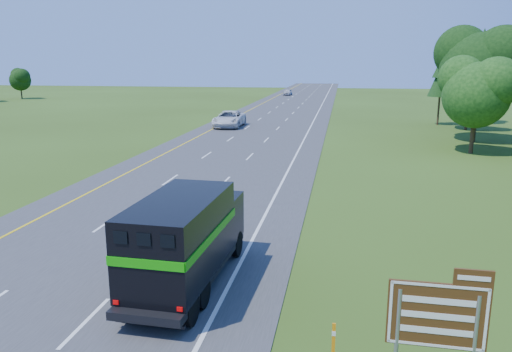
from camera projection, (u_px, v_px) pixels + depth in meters
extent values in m
cube|color=#38383A|center=(253.00, 135.00, 52.65)|extent=(15.00, 260.00, 0.04)
cube|color=yellow|center=(203.00, 134.00, 53.55)|extent=(0.15, 260.00, 0.01)
cube|color=white|center=(306.00, 136.00, 51.73)|extent=(0.15, 260.00, 0.01)
cylinder|color=black|center=(190.00, 240.00, 20.28)|extent=(0.36, 1.02, 1.01)
cylinder|color=black|center=(236.00, 244.00, 19.88)|extent=(0.36, 1.02, 1.01)
cylinder|color=black|center=(144.00, 287.00, 16.08)|extent=(0.36, 1.02, 1.01)
cylinder|color=black|center=(201.00, 292.00, 15.68)|extent=(0.36, 1.02, 1.01)
cylinder|color=black|center=(129.00, 302.00, 15.02)|extent=(0.36, 1.02, 1.01)
cylinder|color=black|center=(189.00, 309.00, 14.63)|extent=(0.36, 1.02, 1.01)
cube|color=black|center=(188.00, 268.00, 17.25)|extent=(2.49, 7.43, 0.26)
cube|color=black|center=(211.00, 216.00, 19.74)|extent=(2.31, 1.74, 1.75)
cube|color=black|center=(217.00, 199.00, 20.45)|extent=(2.02, 0.14, 0.55)
cube|color=black|center=(180.00, 236.00, 16.33)|extent=(2.51, 5.41, 2.53)
cube|color=#12A008|center=(145.00, 264.00, 13.75)|extent=(2.30, 0.13, 0.28)
cube|color=#12A008|center=(146.00, 230.00, 16.54)|extent=(0.25, 5.32, 0.28)
cube|color=#12A008|center=(214.00, 235.00, 16.06)|extent=(0.25, 5.32, 0.28)
cube|color=black|center=(120.00, 238.00, 13.72)|extent=(0.41, 0.05, 0.37)
cube|color=black|center=(144.00, 239.00, 13.58)|extent=(0.41, 0.05, 0.37)
cube|color=black|center=(168.00, 241.00, 13.44)|extent=(0.41, 0.05, 0.37)
cube|color=black|center=(150.00, 323.00, 14.27)|extent=(2.12, 0.19, 0.09)
cube|color=#B20505|center=(116.00, 302.00, 14.22)|extent=(0.17, 0.04, 0.13)
cube|color=#B20505|center=(180.00, 309.00, 13.83)|extent=(0.17, 0.04, 0.13)
imported|color=silver|center=(229.00, 119.00, 59.17)|extent=(3.24, 6.82, 1.88)
imported|color=silver|center=(288.00, 92.00, 114.85)|extent=(1.98, 4.28, 1.42)
cylinder|color=gray|center=(396.00, 351.00, 10.86)|extent=(0.10, 0.10, 2.95)
cube|color=#4B2910|center=(437.00, 315.00, 10.50)|extent=(2.07, 0.12, 1.47)
cube|color=#4B2910|center=(474.00, 278.00, 10.17)|extent=(0.79, 0.08, 0.35)
cube|color=white|center=(438.00, 316.00, 10.47)|extent=(1.97, 0.07, 1.42)
cube|color=orange|center=(333.00, 345.00, 12.66)|extent=(0.09, 0.04, 1.21)
cube|color=white|center=(334.00, 333.00, 12.59)|extent=(0.10, 0.05, 0.13)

